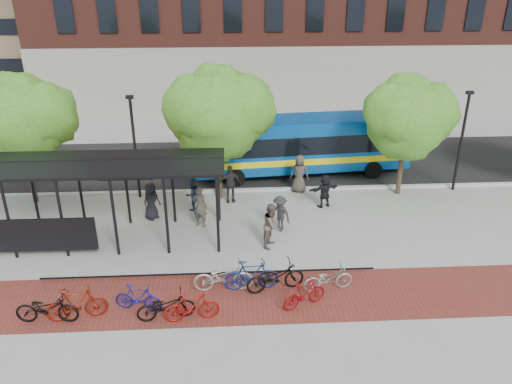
{
  "coord_description": "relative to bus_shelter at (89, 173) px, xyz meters",
  "views": [
    {
      "loc": [
        -2.48,
        -19.29,
        10.56
      ],
      "look_at": [
        -1.37,
        0.35,
        1.6
      ],
      "focal_mm": 35.0,
      "sensor_mm": 36.0,
      "label": 1
    }
  ],
  "objects": [
    {
      "name": "bike_9",
      "position": [
        8.05,
        -5.12,
        -2.5
      ],
      "size": [
        1.7,
        1.11,
        0.99
      ],
      "primitive_type": "imported",
      "rotation": [
        0.0,
        0.0,
        2.0
      ],
      "color": "maroon",
      "rests_on": "ground"
    },
    {
      "name": "bike_3",
      "position": [
        2.51,
        -5.01,
        -2.51
      ],
      "size": [
        1.69,
        0.8,
        0.98
      ],
      "primitive_type": "imported",
      "rotation": [
        0.0,
        0.0,
        1.35
      ],
      "color": "navy",
      "rests_on": "ground"
    },
    {
      "name": "bike_6",
      "position": [
        5.33,
        -4.02,
        -2.44
      ],
      "size": [
        2.14,
        0.8,
        1.11
      ],
      "primitive_type": "imported",
      "rotation": [
        0.0,
        0.0,
        1.6
      ],
      "color": "#A2A2A4",
      "rests_on": "ground"
    },
    {
      "name": "tree_a",
      "position": [
        -3.77,
        3.83,
        1.24
      ],
      "size": [
        4.9,
        4.0,
        6.18
      ],
      "color": "#382619",
      "rests_on": "ground"
    },
    {
      "name": "bike_8",
      "position": [
        7.16,
        -4.13,
        -2.44
      ],
      "size": [
        2.23,
        1.21,
        1.11
      ],
      "primitive_type": "imported",
      "rotation": [
        0.0,
        0.0,
        1.8
      ],
      "color": "black",
      "rests_on": "ground"
    },
    {
      "name": "bike_0",
      "position": [
        -0.33,
        -5.45,
        -2.47
      ],
      "size": [
        2.06,
        0.8,
        1.07
      ],
      "primitive_type": "imported",
      "rotation": [
        0.0,
        0.0,
        1.52
      ],
      "color": "black",
      "rests_on": "ground"
    },
    {
      "name": "pedestrian_0",
      "position": [
        2.07,
        1.7,
        -2.11
      ],
      "size": [
        1.0,
        1.03,
        1.78
      ],
      "primitive_type": "imported",
      "rotation": [
        0.0,
        0.0,
        0.86
      ],
      "color": "black",
      "rests_on": "ground"
    },
    {
      "name": "bike_1",
      "position": [
        0.6,
        -5.35,
        -2.41
      ],
      "size": [
        2.02,
        0.93,
        1.17
      ],
      "primitive_type": "imported",
      "rotation": [
        0.0,
        0.0,
        1.77
      ],
      "color": "maroon",
      "rests_on": "ground"
    },
    {
      "name": "lamp_post_left",
      "position": [
        1.13,
        4.08,
        -0.25
      ],
      "size": [
        0.35,
        0.2,
        5.12
      ],
      "color": "black",
      "rests_on": "ground"
    },
    {
      "name": "tree_b",
      "position": [
        5.23,
        3.83,
        1.46
      ],
      "size": [
        5.15,
        4.2,
        6.47
      ],
      "color": "#382619",
      "rests_on": "ground"
    },
    {
      "name": "curb",
      "position": [
        8.13,
        4.48,
        -2.94
      ],
      "size": [
        160.0,
        0.25,
        0.12
      ],
      "primitive_type": "cube",
      "color": "#B7B7B2",
      "rests_on": "ground"
    },
    {
      "name": "pedestrian_8",
      "position": [
        7.31,
        -1.02,
        -2.05
      ],
      "size": [
        1.03,
        1.13,
        1.89
      ],
      "primitive_type": "imported",
      "rotation": [
        0.0,
        0.0,
        1.15
      ],
      "color": "brown",
      "rests_on": "ground"
    },
    {
      "name": "bike_5",
      "position": [
        4.32,
        -5.63,
        -2.46
      ],
      "size": [
        1.84,
        0.74,
        1.08
      ],
      "primitive_type": "imported",
      "rotation": [
        0.0,
        0.0,
        1.7
      ],
      "color": "maroon",
      "rests_on": "ground"
    },
    {
      "name": "bike_4",
      "position": [
        3.48,
        -5.5,
        -2.5
      ],
      "size": [
        1.98,
        0.97,
        0.99
      ],
      "primitive_type": "imported",
      "rotation": [
        0.0,
        0.0,
        1.74
      ],
      "color": "black",
      "rests_on": "ground"
    },
    {
      "name": "bike_7",
      "position": [
        6.32,
        -4.02,
        -2.41
      ],
      "size": [
        1.98,
        0.66,
        1.17
      ],
      "primitive_type": "imported",
      "rotation": [
        0.0,
        0.0,
        1.63
      ],
      "color": "navy",
      "rests_on": "ground"
    },
    {
      "name": "ground",
      "position": [
        8.13,
        0.48,
        -3.0
      ],
      "size": [
        160.0,
        160.0,
        0.0
      ],
      "primitive_type": "plane",
      "color": "#9E9E99",
      "rests_on": "ground"
    },
    {
      "name": "bike_10",
      "position": [
        9.04,
        -4.21,
        -2.52
      ],
      "size": [
        1.89,
        0.94,
        0.95
      ],
      "primitive_type": "imported",
      "rotation": [
        0.0,
        0.0,
        1.75
      ],
      "color": "gray",
      "rests_on": "ground"
    },
    {
      "name": "tree_c",
      "position": [
        14.22,
        3.83,
        1.06
      ],
      "size": [
        4.66,
        3.8,
        5.92
      ],
      "color": "#382619",
      "rests_on": "ground"
    },
    {
      "name": "bus",
      "position": [
        9.56,
        6.76,
        -1.19
      ],
      "size": [
        11.85,
        3.63,
        3.15
      ],
      "rotation": [
        0.0,
        0.0,
        0.09
      ],
      "color": "#084896",
      "rests_on": "ground"
    },
    {
      "name": "pedestrian_9",
      "position": [
        7.76,
        0.25,
        -2.19
      ],
      "size": [
        1.19,
        1.15,
        1.62
      ],
      "primitive_type": "imported",
      "rotation": [
        0.0,
        0.0,
        5.56
      ],
      "color": "#282828",
      "rests_on": "ground"
    },
    {
      "name": "bike_rack_rail",
      "position": [
        4.83,
        -3.62,
        -3.0
      ],
      "size": [
        12.0,
        0.05,
        0.95
      ],
      "primitive_type": "cube",
      "color": "black",
      "rests_on": "ground"
    },
    {
      "name": "lamp_post_right",
      "position": [
        17.13,
        4.08,
        -0.25
      ],
      "size": [
        0.35,
        0.2,
        5.12
      ],
      "color": "black",
      "rests_on": "ground"
    },
    {
      "name": "pedestrian_5",
      "position": [
        10.12,
        2.48,
        -2.18
      ],
      "size": [
        1.6,
        0.95,
        1.65
      ],
      "primitive_type": "imported",
      "rotation": [
        0.0,
        0.0,
        3.47
      ],
      "color": "black",
      "rests_on": "ground"
    },
    {
      "name": "brick_strip",
      "position": [
        6.13,
        -4.52,
        -3.0
      ],
      "size": [
        24.0,
        3.0,
        0.01
      ],
      "primitive_type": "cube",
      "color": "maroon",
      "rests_on": "ground"
    },
    {
      "name": "pedestrian_2",
      "position": [
        3.88,
        2.52,
        -2.22
      ],
      "size": [
        0.96,
        0.93,
        1.56
      ],
      "primitive_type": "imported",
      "rotation": [
        0.0,
        0.0,
        3.79
      ],
      "color": "#1C2B43",
      "rests_on": "ground"
    },
    {
      "name": "bus_shelter",
      "position": [
        0.0,
        0.0,
        0.0
      ],
      "size": [
        10.6,
        3.07,
        3.6
      ],
      "color": "black",
      "rests_on": "ground"
    },
    {
      "name": "pedestrian_4",
      "position": [
        5.64,
        3.3,
        -2.06
      ],
      "size": [
        1.15,
        0.59,
        1.87
      ],
      "primitive_type": "imported",
      "rotation": [
        0.0,
        0.0,
        6.41
      ],
      "color": "#292929",
      "rests_on": "ground"
    },
    {
      "name": "pedestrian_6",
      "position": [
        9.15,
        4.28,
        -2.01
      ],
      "size": [
        1.1,
        0.87,
        1.97
      ],
      "primitive_type": "imported",
      "rotation": [
        0.0,
        0.0,
        2.86
      ],
      "color": "#3F3933",
      "rests_on": "ground"
    },
    {
      "name": "asphalt_street",
      "position": [
        8.13,
        8.48,
        -2.99
      ],
      "size": [
        160.0,
        8.0,
        0.01
      ],
      "primitive_type": "cube",
      "color": "black",
      "rests_on": "ground"
    },
    {
      "name": "pedestrian_1",
      "position": [
        4.31,
        0.86,
        -2.04
      ],
      "size": [
        0.82,
        0.7,
        1.91
      ],
      "primitive_type": "imported",
      "rotation": [
        0.0,
        0.0,
        2.73
      ],
      "color": "#49433A",
      "rests_on": "ground"
    }
  ]
}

